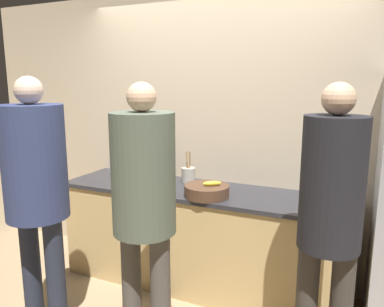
{
  "coord_description": "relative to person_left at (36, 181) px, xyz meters",
  "views": [
    {
      "loc": [
        1.19,
        -2.48,
        1.79
      ],
      "look_at": [
        0.0,
        0.15,
        1.23
      ],
      "focal_mm": 35.0,
      "sensor_mm": 36.0,
      "label": 1
    }
  ],
  "objects": [
    {
      "name": "person_center",
      "position": [
        0.77,
        0.12,
        -0.03
      ],
      "size": [
        0.4,
        0.4,
        1.79
      ],
      "color": "#4C4742",
      "rests_on": "ground_plane"
    },
    {
      "name": "wall_back",
      "position": [
        0.78,
        1.4,
        0.17
      ],
      "size": [
        5.2,
        0.06,
        2.6
      ],
      "color": "#C6B293",
      "rests_on": "ground_plane"
    },
    {
      "name": "bottle_amber",
      "position": [
        0.33,
        1.24,
        -0.19
      ],
      "size": [
        0.08,
        0.08,
        0.16
      ],
      "color": "brown",
      "rests_on": "counter"
    },
    {
      "name": "person_right",
      "position": [
        1.85,
        0.35,
        -0.06
      ],
      "size": [
        0.35,
        0.35,
        1.79
      ],
      "color": "#38332D",
      "rests_on": "ground_plane"
    },
    {
      "name": "fruit_bowl",
      "position": [
        0.89,
        0.88,
        -0.2
      ],
      "size": [
        0.36,
        0.36,
        0.13
      ],
      "color": "#4C3323",
      "rests_on": "counter"
    },
    {
      "name": "bottle_green",
      "position": [
        0.3,
        0.98,
        -0.18
      ],
      "size": [
        0.05,
        0.05,
        0.18
      ],
      "color": "#236033",
      "rests_on": "counter"
    },
    {
      "name": "ground_plane",
      "position": [
        0.78,
        0.69,
        -1.13
      ],
      "size": [
        14.0,
        14.0,
        0.0
      ],
      "primitive_type": "plane",
      "color": "#9E8460"
    },
    {
      "name": "person_left",
      "position": [
        0.0,
        0.0,
        0.0
      ],
      "size": [
        0.42,
        0.42,
        1.83
      ],
      "color": "#232838",
      "rests_on": "ground_plane"
    },
    {
      "name": "bottle_clear",
      "position": [
        0.02,
        1.19,
        -0.19
      ],
      "size": [
        0.07,
        0.07,
        0.16
      ],
      "color": "silver",
      "rests_on": "counter"
    },
    {
      "name": "utensil_crock",
      "position": [
        0.57,
        1.22,
        -0.18
      ],
      "size": [
        0.13,
        0.13,
        0.28
      ],
      "color": "#ADA393",
      "rests_on": "counter"
    },
    {
      "name": "counter",
      "position": [
        0.78,
        1.07,
        -0.69
      ],
      "size": [
        2.51,
        0.69,
        0.88
      ],
      "color": "tan",
      "rests_on": "ground_plane"
    },
    {
      "name": "cup_white",
      "position": [
        -0.13,
        1.05,
        -0.21
      ],
      "size": [
        0.07,
        0.07,
        0.09
      ],
      "color": "white",
      "rests_on": "counter"
    }
  ]
}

